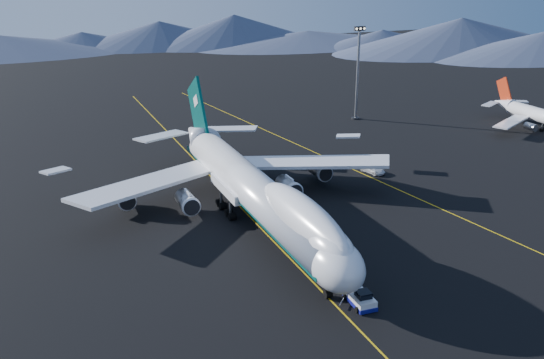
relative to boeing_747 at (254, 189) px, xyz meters
name	(u,v)px	position (x,y,z in m)	size (l,w,h in m)	color
ground	(254,222)	(0.00, -0.03, -5.81)	(500.00, 500.00, 0.00)	black
taxiway_line_main	(254,222)	(0.00, -0.03, -5.80)	(0.25, 220.00, 0.01)	gold
taxiway_line_side	(376,180)	(30.00, 9.97, -5.80)	(0.25, 200.00, 0.01)	gold
boeing_747	(254,189)	(0.00, 0.00, 0.00)	(59.62, 72.43, 19.37)	silver
pushback_tug	(360,299)	(3.00, -29.53, -5.13)	(3.06, 5.08, 2.16)	silver
service_van	(373,170)	(31.54, 13.84, -5.05)	(2.55, 5.53, 1.54)	silver
floodlight_mast	(358,73)	(51.58, 55.55, 6.92)	(3.10, 2.33, 25.13)	black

